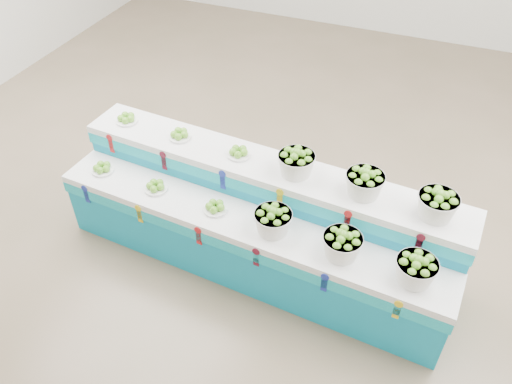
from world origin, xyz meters
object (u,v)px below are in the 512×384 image
display_stand (256,221)px  plate_upper_mid (180,134)px  basket_lower_left (273,220)px  basket_upper_right (437,204)px

display_stand → plate_upper_mid: plate_upper_mid is taller
basket_lower_left → plate_upper_mid: (-1.18, 0.56, 0.23)m
plate_upper_mid → basket_upper_right: bearing=-4.3°
display_stand → basket_upper_right: basket_upper_right is taller
basket_lower_left → plate_upper_mid: size_ratio=1.50×
display_stand → basket_lower_left: bearing=-40.1°
display_stand → basket_lower_left: (0.26, -0.25, 0.33)m
plate_upper_mid → display_stand: bearing=-18.3°
display_stand → basket_upper_right: bearing=8.9°
display_stand → plate_upper_mid: size_ratio=17.22×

